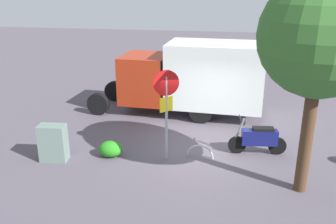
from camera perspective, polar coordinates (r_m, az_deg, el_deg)
The scene contains 8 objects.
ground_plane at distance 11.94m, azimuth 5.90°, elevation -5.79°, with size 60.00×60.00×0.00m, color #524C56.
box_truck_near at distance 14.58m, azimuth 3.72°, elevation 5.76°, with size 7.00×2.48×2.94m.
motorcycle at distance 11.71m, azimuth 14.08°, elevation -4.05°, with size 1.81×0.57×1.20m.
stop_sign at distance 10.54m, azimuth -0.27°, elevation 1.65°, with size 0.71×0.33×2.79m.
street_tree at distance 9.04m, azimuth 22.86°, elevation 10.76°, with size 2.86×2.86×5.41m.
utility_cabinet at distance 11.47m, azimuth -17.59°, elevation -4.65°, with size 0.80×0.47×1.14m, color slate.
bike_rack_hoop at distance 11.39m, azimuth 5.03°, elevation -7.08°, with size 0.85×0.85×0.05m, color #B7B7BC.
shrub_near_sign at distance 11.43m, azimuth -9.01°, elevation -5.76°, with size 0.74×0.60×0.50m, color #26831E.
Camera 1 is at (-0.69, 10.76, 5.13)m, focal length 38.80 mm.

